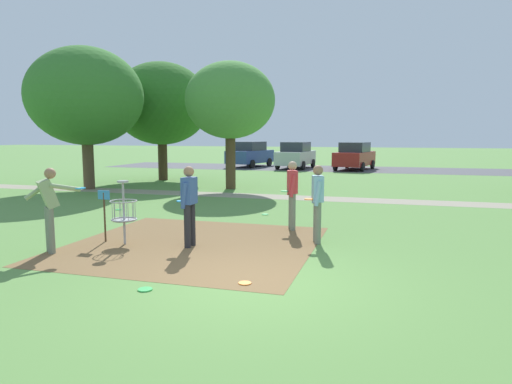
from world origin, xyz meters
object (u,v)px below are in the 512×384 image
at_px(tree_near_right, 230,101).
at_px(frisbee_near_basket, 119,210).
at_px(frisbee_mid_grass, 145,289).
at_px(player_throwing, 49,204).
at_px(parked_car_center_left, 296,155).
at_px(parked_car_leftmost, 250,154).
at_px(parked_car_center_right, 355,156).
at_px(player_foreground_watching, 317,199).
at_px(disc_golf_basket, 122,210).
at_px(tree_mid_center, 85,97).
at_px(tree_near_left, 161,104).
at_px(frisbee_far_left, 245,283).
at_px(frisbee_by_tee, 265,214).
at_px(player_waiting_right, 189,202).
at_px(player_waiting_left, 292,191).

bearing_deg(tree_near_right, frisbee_near_basket, -103.48).
bearing_deg(tree_near_right, frisbee_mid_grass, -76.38).
bearing_deg(frisbee_near_basket, tree_near_right, 76.52).
distance_m(player_throwing, parked_car_center_left, 24.01).
height_order(frisbee_near_basket, parked_car_leftmost, parked_car_leftmost).
xyz_separation_m(frisbee_near_basket, parked_car_center_right, (5.94, 18.97, 0.91)).
height_order(player_foreground_watching, player_throwing, same).
relative_size(disc_golf_basket, tree_mid_center, 0.23).
xyz_separation_m(disc_golf_basket, parked_car_center_right, (3.28, 22.94, 0.17)).
bearing_deg(player_foreground_watching, parked_car_leftmost, 110.41).
bearing_deg(frisbee_mid_grass, tree_near_left, 116.64).
bearing_deg(parked_car_center_left, frisbee_far_left, -80.58).
distance_m(frisbee_near_basket, frisbee_mid_grass, 7.97).
bearing_deg(frisbee_far_left, frisbee_near_basket, 136.17).
xyz_separation_m(frisbee_by_tee, parked_car_leftmost, (-6.32, 19.29, 0.91)).
bearing_deg(tree_near_right, disc_golf_basket, -83.75).
bearing_deg(tree_near_right, parked_car_center_left, 88.30).
bearing_deg(parked_car_center_right, player_foreground_watching, -88.00).
distance_m(frisbee_by_tee, tree_mid_center, 10.73).
xyz_separation_m(player_throwing, parked_car_center_right, (4.26, 23.96, -0.06)).
distance_m(player_throwing, parked_car_center_right, 24.33).
distance_m(player_waiting_right, tree_near_left, 15.05).
xyz_separation_m(player_foreground_watching, tree_near_left, (-9.85, 11.72, 2.95)).
distance_m(tree_near_left, parked_car_center_left, 11.58).
bearing_deg(player_waiting_left, frisbee_by_tee, 122.68).
bearing_deg(tree_mid_center, parked_car_center_left, 66.48).
xyz_separation_m(frisbee_by_tee, parked_car_center_right, (1.25, 18.54, 0.91)).
height_order(player_waiting_left, parked_car_center_right, parked_car_center_right).
height_order(frisbee_by_tee, tree_mid_center, tree_mid_center).
bearing_deg(frisbee_near_basket, parked_car_leftmost, 94.75).
height_order(player_throwing, tree_near_left, tree_near_left).
distance_m(player_foreground_watching, player_throwing, 5.53).
bearing_deg(player_waiting_right, frisbee_near_basket, 137.84).
bearing_deg(frisbee_near_basket, frisbee_mid_grass, -54.44).
bearing_deg(player_foreground_watching, frisbee_mid_grass, -118.28).
bearing_deg(frisbee_by_tee, player_foreground_watching, -57.04).
relative_size(tree_near_left, parked_car_center_left, 1.39).
distance_m(player_waiting_right, parked_car_leftmost, 24.19).
bearing_deg(player_waiting_left, frisbee_near_basket, 166.39).
bearing_deg(frisbee_near_basket, tree_mid_center, 133.86).
bearing_deg(player_waiting_right, tree_near_left, 119.71).
bearing_deg(parked_car_center_right, tree_near_left, -132.52).
bearing_deg(frisbee_far_left, tree_mid_center, 135.18).
distance_m(frisbee_far_left, parked_car_center_right, 24.77).
height_order(player_waiting_right, frisbee_by_tee, player_waiting_right).
distance_m(player_foreground_watching, tree_near_right, 10.78).
distance_m(player_throwing, player_waiting_right, 2.77).
bearing_deg(frisbee_mid_grass, player_throwing, 153.09).
xyz_separation_m(tree_near_left, parked_car_center_right, (9.10, 9.92, -3.00)).
bearing_deg(player_throwing, parked_car_center_right, 79.91).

